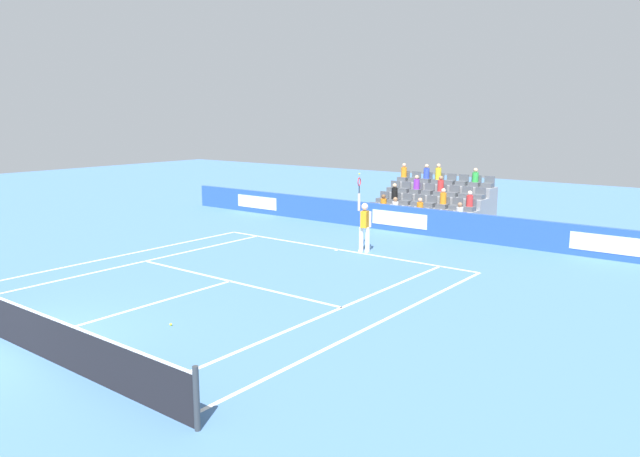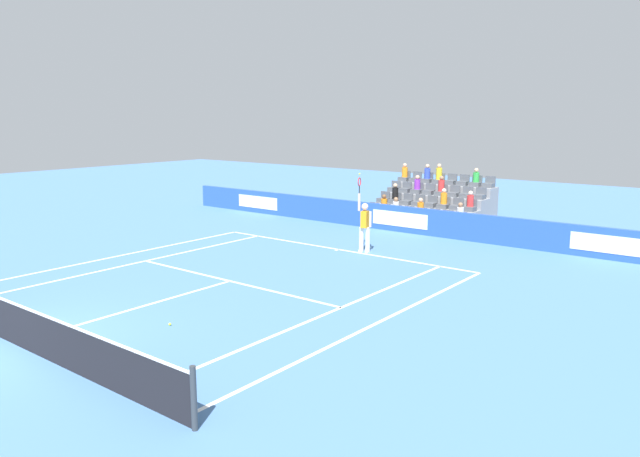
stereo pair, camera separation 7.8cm
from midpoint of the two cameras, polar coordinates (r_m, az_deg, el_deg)
ground_plane at (r=14.89m, az=-26.71°, el=-9.66°), size 80.00×80.00×0.00m
line_baseline at (r=22.34m, az=1.88°, el=-1.98°), size 10.97×0.10×0.01m
line_service at (r=18.33m, az=-8.36°, el=-4.91°), size 8.23×0.10×0.01m
line_centre_service at (r=16.39m, az=-16.53°, el=-7.12°), size 0.10×6.40×0.01m
line_singles_sideline_left at (r=21.16m, az=-16.99°, el=-3.16°), size 0.10×11.89×0.01m
line_singles_sideline_right at (r=15.37m, az=1.15°, el=-7.86°), size 0.10×11.89×0.01m
line_doubles_sideline_left at (r=22.28m, az=-19.02°, el=-2.60°), size 0.10×11.89×0.01m
line_doubles_sideline_right at (r=14.63m, az=5.49°, el=-8.87°), size 0.10×11.89×0.01m
line_centre_mark at (r=22.26m, az=1.72°, el=-2.02°), size 0.10×0.20×0.01m
sponsor_barrier at (r=25.88m, az=7.70°, el=0.90°), size 24.83×0.22×1.10m
tennis_net at (r=14.74m, az=-26.87°, el=-7.86°), size 11.97×0.10×1.07m
tennis_player at (r=21.82m, az=4.31°, el=0.34°), size 0.54×0.42×2.85m
stadium_stand at (r=28.40m, az=10.70°, el=1.96°), size 4.96×3.80×2.63m
loose_tennis_ball at (r=14.83m, az=-13.80°, el=-8.74°), size 0.07×0.07×0.07m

